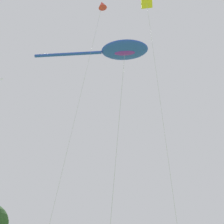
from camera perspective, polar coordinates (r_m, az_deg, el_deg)
big_show_kite at (r=24.23m, az=2.21°, el=14.11°), size 9.57×7.95×19.52m
small_kite_tiny_distant at (r=23.83m, az=8.42°, el=21.74°), size 3.22×2.60×22.48m
small_kite_box_yellow at (r=28.23m, az=-2.35°, el=23.52°), size 3.03×3.35×25.53m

